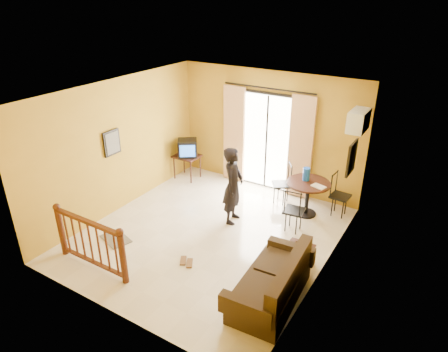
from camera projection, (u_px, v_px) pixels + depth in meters
The scene contains 19 objects.
ground at pixel (209, 234), 7.87m from camera, with size 5.00×5.00×0.00m, color beige.
room_shell at pixel (208, 154), 7.14m from camera, with size 5.00×5.00×5.00m.
balcony_door at pixel (266, 141), 9.24m from camera, with size 2.25×0.14×2.46m.
tv_table at pixel (187, 158), 9.98m from camera, with size 0.61×0.51×0.61m.
television at pixel (187, 148), 9.84m from camera, with size 0.62×0.61×0.42m.
picture_left at pixel (112, 143), 8.10m from camera, with size 0.05×0.42×0.52m.
dining_table at pixel (308, 189), 8.32m from camera, with size 0.91×0.91×0.76m.
water_jug at pixel (306, 174), 8.29m from camera, with size 0.15×0.15×0.27m, color blue.
serving_tray at pixel (319, 186), 8.06m from camera, with size 0.28×0.18×0.02m, color beige.
dining_chairs at pixel (303, 215), 8.53m from camera, with size 1.78×1.50×0.95m.
air_conditioner at pixel (358, 121), 7.47m from camera, with size 0.31×0.60×0.40m.
botanical_print at pixel (352, 158), 7.12m from camera, with size 0.05×0.50×0.60m.
coffee_table at pixel (295, 259), 6.76m from camera, with size 0.45×0.82×0.37m.
bowl at pixel (300, 246), 6.84m from camera, with size 0.20×0.20×0.06m, color brown.
sofa at pixel (274, 285), 6.07m from camera, with size 0.90×1.77×0.82m.
standing_person at pixel (233, 186), 8.00m from camera, with size 0.59×0.39×1.62m, color black.
stair_balustrade at pixel (90, 240), 6.71m from camera, with size 1.63×0.13×1.04m.
doormat at pixel (116, 239), 7.71m from camera, with size 0.60×0.40×0.02m, color #5F594C.
sandals at pixel (186, 262), 7.05m from camera, with size 0.35×0.27×0.03m.
Camera 1 is at (3.71, -5.50, 4.40)m, focal length 32.00 mm.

